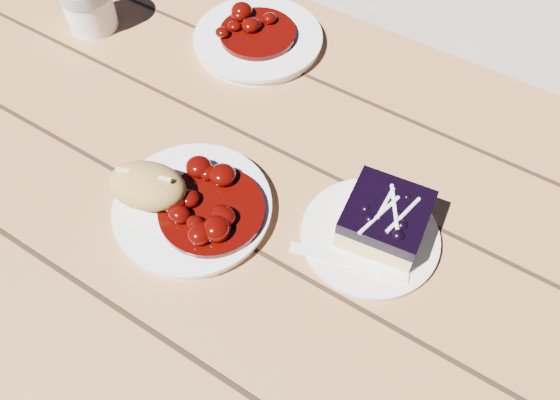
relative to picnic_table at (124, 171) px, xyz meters
The scene contains 11 objects.
ground 0.59m from the picnic_table, 90.00° to the left, with size 60.00×60.00×0.00m, color #A29C92.
picnic_table is the anchor object (origin of this frame).
main_plate 0.31m from the picnic_table, 17.18° to the right, with size 0.21×0.21×0.02m, color white.
goulash_stew 0.34m from the picnic_table, 14.40° to the right, with size 0.14×0.14×0.04m, color #3F0402, non-canonical shape.
bread_roll 0.29m from the picnic_table, 26.87° to the right, with size 0.11×0.07×0.06m, color #AC8B42.
dessert_plate 0.50m from the picnic_table, ahead, with size 0.18×0.18×0.01m, color white.
blueberry_cake 0.52m from the picnic_table, ahead, with size 0.11×0.11×0.06m.
fork_dessert 0.48m from the picnic_table, ahead, with size 0.03×0.16×0.01m, color white, non-canonical shape.
coffee_cup 0.30m from the picnic_table, 135.32° to the left, with size 0.08×0.08×0.11m, color white.
second_plate 0.34m from the picnic_table, 64.92° to the left, with size 0.22×0.22×0.02m, color white.
second_stew 0.35m from the picnic_table, 64.92° to the left, with size 0.13×0.13×0.04m, color #3F0402, non-canonical shape.
Camera 1 is at (0.56, -0.36, 1.38)m, focal length 35.00 mm.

